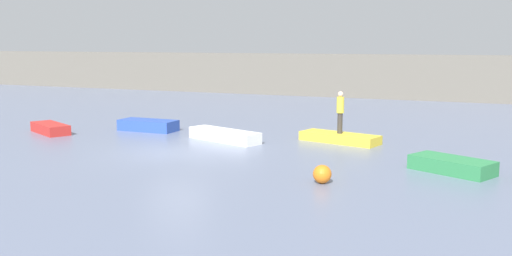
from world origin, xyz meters
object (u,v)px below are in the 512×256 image
Objects in this scene: person_yellow_shirt at (340,110)px; mooring_buoy at (322,174)px; rowboat_white at (224,135)px; rowboat_blue at (148,125)px; rowboat_yellow at (340,138)px; rowboat_green at (452,165)px; rowboat_red at (50,128)px.

person_yellow_shirt is 7.49m from mooring_buoy.
mooring_buoy is (6.12, -5.65, 0.04)m from rowboat_white.
rowboat_blue is 0.78× the size of rowboat_white.
rowboat_white reaches higher than rowboat_yellow.
rowboat_green is 4.73m from mooring_buoy.
rowboat_green is 4.60× the size of mooring_buoy.
mooring_buoy is (1.36, -7.28, -1.12)m from person_yellow_shirt.
rowboat_yellow is at bearing 165.69° from rowboat_green.
rowboat_blue is at bearing 60.25° from rowboat_red.
rowboat_blue is 1.56× the size of person_yellow_shirt.
rowboat_red is 4.54× the size of mooring_buoy.
rowboat_red is 4.60m from rowboat_blue.
rowboat_green is 1.46× the size of person_yellow_shirt.
rowboat_yellow is at bearing 38.87° from rowboat_white.
rowboat_white is at bearing -146.45° from rowboat_yellow.
rowboat_white is at bearing -168.69° from rowboat_green.
rowboat_red is 13.73m from person_yellow_shirt.
rowboat_blue is at bearing -177.16° from person_yellow_shirt.
rowboat_white is at bearing 36.12° from rowboat_red.
rowboat_green is at bearing -14.61° from rowboat_blue.
rowboat_yellow is at bearing 0.00° from person_yellow_shirt.
rowboat_blue reaches higher than rowboat_green.
rowboat_white is 8.33m from mooring_buoy.
person_yellow_shirt is (0.00, 0.00, 1.21)m from rowboat_yellow.
rowboat_blue is (3.86, 2.50, 0.03)m from rowboat_red.
rowboat_red is 8.69m from rowboat_white.
mooring_buoy is at bearing -64.86° from rowboat_yellow.
mooring_buoy reaches higher than rowboat_green.
mooring_buoy reaches higher than rowboat_white.
rowboat_white is 1.99× the size of person_yellow_shirt.
rowboat_red reaches higher than rowboat_yellow.
mooring_buoy is (1.36, -7.28, 0.09)m from rowboat_yellow.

